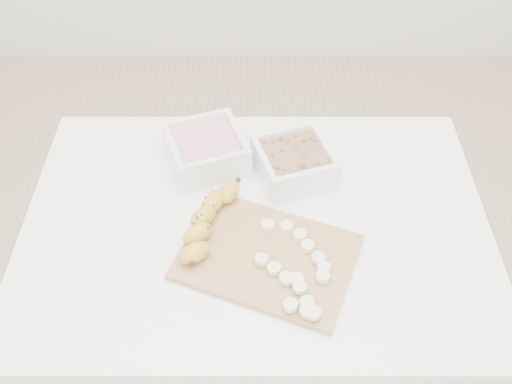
{
  "coord_description": "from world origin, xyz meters",
  "views": [
    {
      "loc": [
        0.0,
        -0.79,
        1.69
      ],
      "look_at": [
        0.0,
        0.03,
        0.81
      ],
      "focal_mm": 40.0,
      "sensor_mm": 36.0,
      "label": 1
    }
  ],
  "objects_px": {
    "cutting_board": "(267,257)",
    "banana": "(208,221)",
    "table": "(256,248)",
    "bowl_granola": "(294,162)",
    "bowl_yogurt": "(206,149)"
  },
  "relations": [
    {
      "from": "cutting_board",
      "to": "banana",
      "type": "distance_m",
      "value": 0.14
    },
    {
      "from": "table",
      "to": "bowl_yogurt",
      "type": "xyz_separation_m",
      "value": [
        -0.12,
        0.18,
        0.14
      ]
    },
    {
      "from": "bowl_granola",
      "to": "cutting_board",
      "type": "xyz_separation_m",
      "value": [
        -0.06,
        -0.25,
        -0.03
      ]
    },
    {
      "from": "table",
      "to": "cutting_board",
      "type": "bearing_deg",
      "value": -77.11
    },
    {
      "from": "table",
      "to": "banana",
      "type": "height_order",
      "value": "banana"
    },
    {
      "from": "bowl_yogurt",
      "to": "bowl_granola",
      "type": "relative_size",
      "value": 1.06
    },
    {
      "from": "bowl_granola",
      "to": "bowl_yogurt",
      "type": "bearing_deg",
      "value": 168.77
    },
    {
      "from": "bowl_yogurt",
      "to": "cutting_board",
      "type": "bearing_deg",
      "value": -64.16
    },
    {
      "from": "bowl_granola",
      "to": "banana",
      "type": "relative_size",
      "value": 0.87
    },
    {
      "from": "cutting_board",
      "to": "banana",
      "type": "height_order",
      "value": "banana"
    },
    {
      "from": "bowl_granola",
      "to": "banana",
      "type": "height_order",
      "value": "bowl_granola"
    },
    {
      "from": "bowl_granola",
      "to": "cutting_board",
      "type": "bearing_deg",
      "value": -104.48
    },
    {
      "from": "table",
      "to": "banana",
      "type": "xyz_separation_m",
      "value": [
        -0.1,
        -0.03,
        0.13
      ]
    },
    {
      "from": "table",
      "to": "bowl_granola",
      "type": "bearing_deg",
      "value": 59.21
    },
    {
      "from": "bowl_yogurt",
      "to": "bowl_granola",
      "type": "xyz_separation_m",
      "value": [
        0.2,
        -0.04,
        -0.0
      ]
    }
  ]
}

